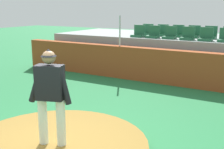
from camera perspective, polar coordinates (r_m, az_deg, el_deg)
pitchers_mound at (r=5.86m, az=-11.25°, el=-14.16°), size 3.62×3.62×0.27m
pitcher at (r=5.39m, az=-12.01°, el=-3.08°), size 0.82×0.41×1.81m
brick_barrier at (r=10.91m, az=10.88°, el=1.48°), size 13.41×0.40×1.28m
fence_post_left at (r=11.57m, az=1.55°, el=8.56°), size 0.06×0.06×1.19m
bleacher_platform at (r=13.25m, az=14.61°, el=3.93°), size 11.90×3.90×1.56m
stadium_chair_0 at (r=12.44m, az=5.22°, el=8.07°), size 0.48×0.44×0.50m
stadium_chair_1 at (r=12.14m, az=8.11°, el=7.87°), size 0.48×0.44×0.50m
stadium_chair_2 at (r=11.93m, az=11.31°, el=7.66°), size 0.48×0.44×0.50m
stadium_chair_3 at (r=11.67m, az=14.64°, el=7.37°), size 0.48×0.44×0.50m
stadium_chair_4 at (r=11.51m, az=17.94°, el=7.09°), size 0.48×0.44×0.50m
stadium_chair_6 at (r=13.26m, az=6.91°, el=8.34°), size 0.48×0.44×0.50m
stadium_chair_7 at (r=12.98m, az=9.83°, el=8.14°), size 0.48×0.44×0.50m
stadium_chair_8 at (r=12.76m, az=12.74°, el=7.93°), size 0.48×0.44×0.50m
stadium_chair_9 at (r=12.57m, az=15.70°, el=7.69°), size 0.48×0.44×0.50m
stadium_chair_10 at (r=12.37m, az=18.72°, el=7.41°), size 0.48×0.44×0.50m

